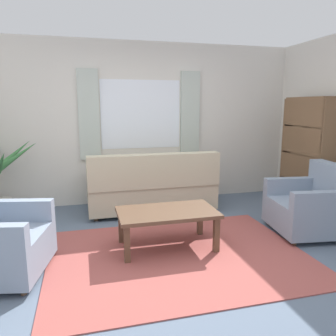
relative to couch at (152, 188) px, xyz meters
name	(u,v)px	position (x,y,z in m)	size (l,w,h in m)	color
ground_plane	(179,256)	(-0.04, -1.58, -0.37)	(6.24, 6.24, 0.00)	slate
wall_back	(141,124)	(-0.04, 0.68, 0.93)	(5.32, 0.12, 2.60)	silver
window_with_curtains	(141,115)	(-0.04, 0.60, 1.08)	(1.98, 0.07, 1.40)	white
area_rug	(179,256)	(-0.04, -1.58, -0.36)	(2.72, 2.03, 0.01)	#9E4C47
couch	(152,188)	(0.00, 0.00, 0.00)	(1.90, 0.82, 0.92)	#BCB293
armchair_right	(311,206)	(1.76, -1.37, -0.01)	(0.92, 0.94, 0.88)	gray
coffee_table	(167,215)	(-0.10, -1.33, 0.01)	(1.10, 0.64, 0.44)	brown
bookshelf	(307,154)	(2.31, -0.51, 0.51)	(0.30, 0.94, 1.72)	brown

